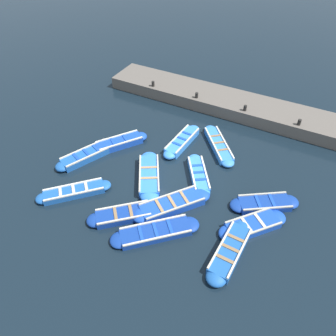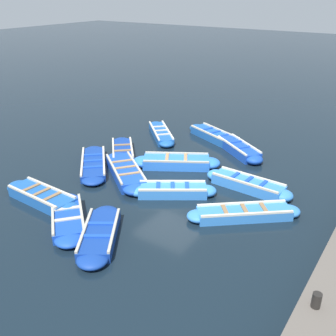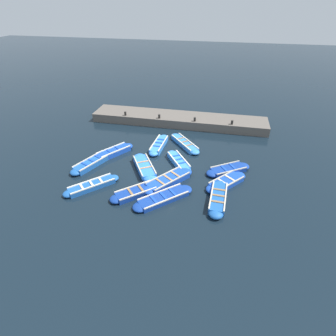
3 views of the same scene
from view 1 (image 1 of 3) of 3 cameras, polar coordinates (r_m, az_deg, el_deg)
name	(u,v)px [view 1 (image 1 of 3)]	position (r m, az deg, el deg)	size (l,w,h in m)	color
ground_plane	(170,180)	(16.81, 0.26, -2.08)	(120.00, 120.00, 0.00)	black
boat_inner_gap	(123,215)	(15.18, -7.77, -8.08)	(2.84, 3.04, 0.40)	navy
boat_stern_in	(155,232)	(14.49, -2.20, -11.09)	(3.37, 3.51, 0.35)	navy
boat_alongside	(182,141)	(18.92, 2.48, 4.66)	(3.52, 0.96, 0.45)	#3884E0
boat_mid_row	(253,225)	(15.16, 14.55, -9.63)	(3.10, 2.83, 0.38)	#1947B7
boat_bow_out	(149,176)	(16.77, -3.29, -1.33)	(3.66, 2.69, 0.47)	blue
boat_broadside	(87,155)	(18.49, -13.94, 2.15)	(3.67, 2.18, 0.44)	#1E59AD
boat_outer_right	(172,205)	(15.40, 0.70, -6.40)	(3.70, 3.13, 0.45)	#1947B7
boat_outer_left	(230,251)	(14.11, 10.73, -14.03)	(3.58, 1.01, 0.46)	#1E59AD
boat_tucked	(119,143)	(19.00, -8.47, 4.36)	(3.22, 2.57, 0.46)	#1947B7
boat_centre	(198,175)	(16.88, 5.33, -1.20)	(3.07, 2.37, 0.43)	#3884E0
boat_end_of_row	(264,204)	(16.14, 16.43, -5.97)	(2.56, 3.24, 0.38)	navy
boat_drifting	(74,192)	(16.65, -16.05, -3.99)	(3.09, 3.06, 0.38)	#1E59AD
boat_far_corner	(219,145)	(18.92, 8.79, 3.99)	(3.39, 2.99, 0.39)	#3884E0
quay_wall	(225,102)	(22.39, 9.85, 11.25)	(2.69, 16.20, 0.79)	#605951
bollard_north	(299,122)	(20.55, 21.89, 7.40)	(0.20, 0.20, 0.35)	black
bollard_mid_north	(245,108)	(20.91, 13.27, 10.14)	(0.20, 0.20, 0.35)	black
bollard_mid_south	(197,95)	(21.76, 5.01, 12.51)	(0.20, 0.20, 0.35)	black
bollard_south	(153,84)	(23.03, -2.62, 14.44)	(0.20, 0.20, 0.35)	black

